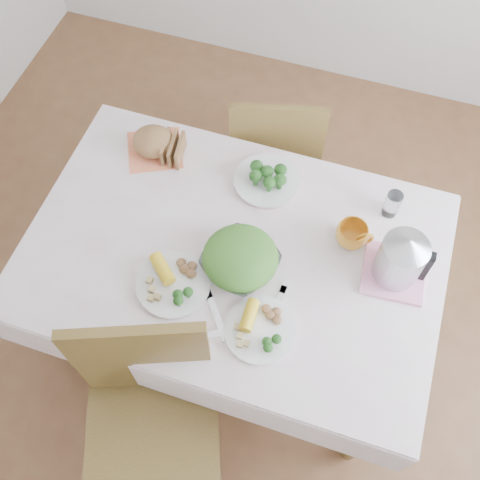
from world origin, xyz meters
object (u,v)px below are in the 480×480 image
(dining_table, at_px, (234,295))
(dinner_plate_right, at_px, (260,330))
(electric_kettle, at_px, (401,258))
(chair_far, at_px, (275,144))
(chair_near, at_px, (154,443))
(salad_bowl, at_px, (240,262))
(dinner_plate_left, at_px, (174,284))
(yellow_mug, at_px, (352,235))

(dining_table, relative_size, dinner_plate_right, 5.80)
(electric_kettle, bearing_deg, dining_table, 165.38)
(chair_far, xyz_separation_m, electric_kettle, (0.61, -0.67, 0.42))
(chair_near, xyz_separation_m, salad_bowl, (0.12, 0.62, 0.33))
(chair_far, relative_size, dinner_plate_right, 3.79)
(dinner_plate_left, bearing_deg, electric_kettle, 21.66)
(dining_table, xyz_separation_m, salad_bowl, (0.04, -0.05, 0.42))
(chair_far, xyz_separation_m, yellow_mug, (0.44, -0.59, 0.34))
(chair_near, bearing_deg, chair_far, 67.34)
(salad_bowl, bearing_deg, yellow_mug, 32.47)
(dinner_plate_left, xyz_separation_m, dinner_plate_right, (0.33, -0.07, 0.00))
(salad_bowl, height_order, yellow_mug, yellow_mug)
(dining_table, relative_size, salad_bowl, 5.60)
(salad_bowl, bearing_deg, dining_table, 131.46)
(chair_near, bearing_deg, dinner_plate_left, 77.80)
(chair_far, height_order, dinner_plate_right, chair_far)
(chair_far, distance_m, salad_bowl, 0.88)
(chair_near, relative_size, salad_bowl, 4.09)
(dinner_plate_left, xyz_separation_m, yellow_mug, (0.54, 0.37, 0.04))
(dinner_plate_left, distance_m, electric_kettle, 0.78)
(yellow_mug, bearing_deg, chair_far, 126.71)
(dining_table, distance_m, chair_near, 0.68)
(electric_kettle, bearing_deg, chair_far, 108.89)
(dinner_plate_right, xyz_separation_m, yellow_mug, (0.21, 0.43, 0.04))
(dinner_plate_left, bearing_deg, chair_far, 83.75)
(dining_table, height_order, chair_far, chair_far)
(yellow_mug, bearing_deg, dinner_plate_right, -115.78)
(salad_bowl, height_order, dinner_plate_right, salad_bowl)
(dining_table, xyz_separation_m, yellow_mug, (0.39, 0.17, 0.43))
(chair_near, distance_m, salad_bowl, 0.71)
(chair_near, xyz_separation_m, electric_kettle, (0.64, 0.76, 0.42))
(chair_near, distance_m, dinner_plate_left, 0.57)
(yellow_mug, bearing_deg, electric_kettle, -24.74)
(chair_near, relative_size, dinner_plate_right, 4.24)
(dinner_plate_right, height_order, yellow_mug, yellow_mug)
(chair_near, relative_size, electric_kettle, 4.62)
(dinner_plate_left, relative_size, electric_kettle, 1.17)
(chair_near, xyz_separation_m, dinner_plate_right, (0.26, 0.40, 0.31))
(electric_kettle, bearing_deg, chair_near, -153.90)
(dinner_plate_right, bearing_deg, yellow_mug, 64.22)
(chair_near, bearing_deg, electric_kettle, 28.16)
(dining_table, height_order, yellow_mug, yellow_mug)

